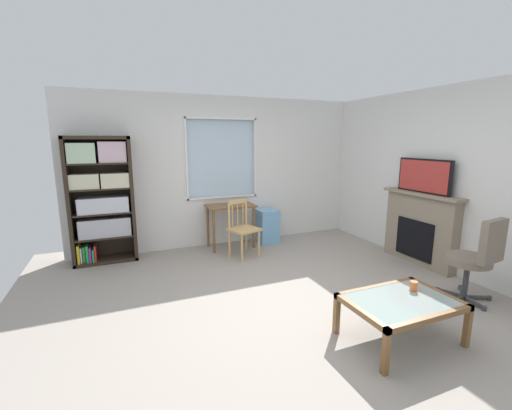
{
  "coord_description": "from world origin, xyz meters",
  "views": [
    {
      "loc": [
        -1.68,
        -3.16,
        1.83
      ],
      "look_at": [
        -0.06,
        0.72,
        1.01
      ],
      "focal_mm": 23.39,
      "sensor_mm": 36.0,
      "label": 1
    }
  ],
  "objects_px": {
    "desk_under_window": "(231,213)",
    "sippy_cup": "(414,286)",
    "wooden_chair": "(243,228)",
    "fireplace": "(420,228)",
    "coffee_table": "(401,305)",
    "office_chair": "(477,256)",
    "tv": "(424,176)",
    "plastic_drawer_unit": "(267,226)",
    "bookshelf": "(101,196)"
  },
  "relations": [
    {
      "from": "plastic_drawer_unit",
      "to": "fireplace",
      "type": "xyz_separation_m",
      "value": [
        1.65,
        -1.85,
        0.24
      ]
    },
    {
      "from": "bookshelf",
      "to": "fireplace",
      "type": "distance_m",
      "value": 4.76
    },
    {
      "from": "bookshelf",
      "to": "sippy_cup",
      "type": "relative_size",
      "value": 20.98
    },
    {
      "from": "wooden_chair",
      "to": "tv",
      "type": "height_order",
      "value": "tv"
    },
    {
      "from": "wooden_chair",
      "to": "office_chair",
      "type": "bearing_deg",
      "value": -52.37
    },
    {
      "from": "wooden_chair",
      "to": "tv",
      "type": "bearing_deg",
      "value": -29.03
    },
    {
      "from": "desk_under_window",
      "to": "fireplace",
      "type": "bearing_deg",
      "value": -37.34
    },
    {
      "from": "desk_under_window",
      "to": "tv",
      "type": "xyz_separation_m",
      "value": [
        2.34,
        -1.8,
        0.71
      ]
    },
    {
      "from": "office_chair",
      "to": "coffee_table",
      "type": "distance_m",
      "value": 1.37
    },
    {
      "from": "desk_under_window",
      "to": "coffee_table",
      "type": "bearing_deg",
      "value": -79.78
    },
    {
      "from": "bookshelf",
      "to": "office_chair",
      "type": "xyz_separation_m",
      "value": [
        3.89,
        -3.07,
        -0.45
      ]
    },
    {
      "from": "bookshelf",
      "to": "fireplace",
      "type": "height_order",
      "value": "bookshelf"
    },
    {
      "from": "desk_under_window",
      "to": "fireplace",
      "type": "relative_size",
      "value": 0.64
    },
    {
      "from": "desk_under_window",
      "to": "plastic_drawer_unit",
      "type": "height_order",
      "value": "desk_under_window"
    },
    {
      "from": "desk_under_window",
      "to": "wooden_chair",
      "type": "height_order",
      "value": "wooden_chair"
    },
    {
      "from": "sippy_cup",
      "to": "bookshelf",
      "type": "bearing_deg",
      "value": 131.17
    },
    {
      "from": "fireplace",
      "to": "coffee_table",
      "type": "height_order",
      "value": "fireplace"
    },
    {
      "from": "bookshelf",
      "to": "fireplace",
      "type": "relative_size",
      "value": 1.5
    },
    {
      "from": "desk_under_window",
      "to": "office_chair",
      "type": "relative_size",
      "value": 0.8
    },
    {
      "from": "desk_under_window",
      "to": "sippy_cup",
      "type": "distance_m",
      "value": 3.21
    },
    {
      "from": "wooden_chair",
      "to": "tv",
      "type": "xyz_separation_m",
      "value": [
        2.31,
        -1.28,
        0.86
      ]
    },
    {
      "from": "tv",
      "to": "coffee_table",
      "type": "relative_size",
      "value": 0.88
    },
    {
      "from": "tv",
      "to": "coffee_table",
      "type": "xyz_separation_m",
      "value": [
        -1.77,
        -1.4,
        -0.97
      ]
    },
    {
      "from": "fireplace",
      "to": "desk_under_window",
      "type": "bearing_deg",
      "value": 142.66
    },
    {
      "from": "wooden_chair",
      "to": "sippy_cup",
      "type": "xyz_separation_m",
      "value": [
        0.8,
        -2.59,
        -0.02
      ]
    },
    {
      "from": "fireplace",
      "to": "coffee_table",
      "type": "xyz_separation_m",
      "value": [
        -1.78,
        -1.4,
        -0.19
      ]
    },
    {
      "from": "wooden_chair",
      "to": "coffee_table",
      "type": "distance_m",
      "value": 2.74
    },
    {
      "from": "tv",
      "to": "office_chair",
      "type": "height_order",
      "value": "tv"
    },
    {
      "from": "fireplace",
      "to": "tv",
      "type": "xyz_separation_m",
      "value": [
        -0.02,
        -0.0,
        0.78
      ]
    },
    {
      "from": "tv",
      "to": "sippy_cup",
      "type": "bearing_deg",
      "value": -139.37
    },
    {
      "from": "tv",
      "to": "office_chair",
      "type": "distance_m",
      "value": 1.46
    },
    {
      "from": "tv",
      "to": "coffee_table",
      "type": "bearing_deg",
      "value": -141.66
    },
    {
      "from": "wooden_chair",
      "to": "desk_under_window",
      "type": "bearing_deg",
      "value": 92.98
    },
    {
      "from": "wooden_chair",
      "to": "plastic_drawer_unit",
      "type": "height_order",
      "value": "wooden_chair"
    },
    {
      "from": "bookshelf",
      "to": "fireplace",
      "type": "bearing_deg",
      "value": -23.72
    },
    {
      "from": "wooden_chair",
      "to": "bookshelf",
      "type": "bearing_deg",
      "value": 162.78
    },
    {
      "from": "bookshelf",
      "to": "coffee_table",
      "type": "xyz_separation_m",
      "value": [
        2.56,
        -3.3,
        -0.66
      ]
    },
    {
      "from": "office_chair",
      "to": "tv",
      "type": "bearing_deg",
      "value": 69.89
    },
    {
      "from": "fireplace",
      "to": "plastic_drawer_unit",
      "type": "bearing_deg",
      "value": 131.81
    },
    {
      "from": "fireplace",
      "to": "coffee_table",
      "type": "distance_m",
      "value": 2.27
    },
    {
      "from": "desk_under_window",
      "to": "sippy_cup",
      "type": "relative_size",
      "value": 8.92
    },
    {
      "from": "plastic_drawer_unit",
      "to": "bookshelf",
      "type": "bearing_deg",
      "value": 178.8
    },
    {
      "from": "fireplace",
      "to": "office_chair",
      "type": "height_order",
      "value": "fireplace"
    },
    {
      "from": "desk_under_window",
      "to": "sippy_cup",
      "type": "xyz_separation_m",
      "value": [
        0.83,
        -3.1,
        -0.16
      ]
    },
    {
      "from": "plastic_drawer_unit",
      "to": "coffee_table",
      "type": "height_order",
      "value": "plastic_drawer_unit"
    },
    {
      "from": "wooden_chair",
      "to": "plastic_drawer_unit",
      "type": "xyz_separation_m",
      "value": [
        0.68,
        0.57,
        -0.16
      ]
    },
    {
      "from": "wooden_chair",
      "to": "plastic_drawer_unit",
      "type": "distance_m",
      "value": 0.9
    },
    {
      "from": "bookshelf",
      "to": "plastic_drawer_unit",
      "type": "relative_size",
      "value": 3.15
    },
    {
      "from": "wooden_chair",
      "to": "fireplace",
      "type": "distance_m",
      "value": 2.66
    },
    {
      "from": "desk_under_window",
      "to": "wooden_chair",
      "type": "bearing_deg",
      "value": -87.02
    }
  ]
}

